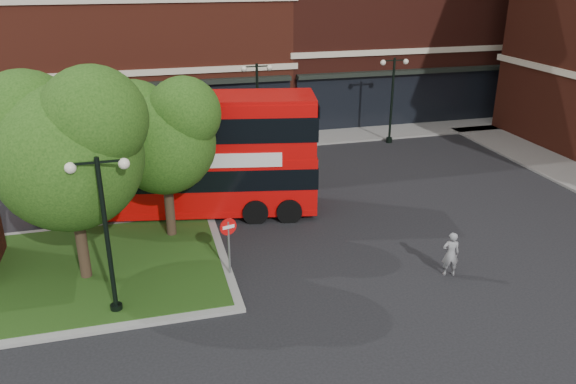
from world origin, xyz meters
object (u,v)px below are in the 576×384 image
object	(u,v)px
woman	(451,254)
car_white	(269,134)
car_silver	(230,136)
bus	(175,148)

from	to	relation	value
woman	car_white	size ratio (longest dim) A/B	0.40
car_white	car_silver	bearing A→B (deg)	88.34
woman	car_silver	bearing A→B (deg)	-59.28
woman	car_white	xyz separation A→B (m)	(-2.43, 16.36, -0.15)
bus	car_white	xyz separation A→B (m)	(5.99, 8.64, -2.24)
bus	woman	bearing A→B (deg)	-31.30
woman	car_silver	xyz separation A→B (m)	(-4.80, 16.36, -0.12)
bus	woman	world-z (taller)	bus
woman	car_silver	world-z (taller)	woman
bus	car_white	bearing A→B (deg)	66.47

